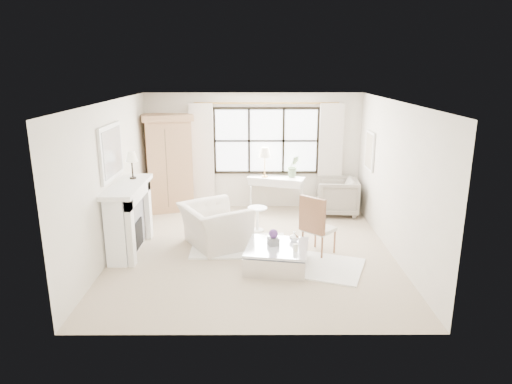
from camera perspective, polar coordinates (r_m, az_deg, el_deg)
floor at (r=8.48m, az=-0.36°, el=-7.28°), size 5.50×5.50×0.00m
ceiling at (r=7.84m, az=-0.39°, el=11.23°), size 5.50×5.50×0.00m
wall_back at (r=10.75m, az=-0.33°, el=5.12°), size 5.00×0.00×5.00m
wall_front at (r=5.42m, az=-0.46°, el=-5.35°), size 5.00×0.00×5.00m
wall_left at (r=8.44m, az=-17.61°, el=1.52°), size 0.00×5.50×5.50m
wall_right at (r=8.43m, az=16.89°, el=1.56°), size 0.00×5.50×5.50m
window_pane at (r=10.69m, az=1.28°, el=6.42°), size 2.40×0.02×1.50m
window_frame at (r=10.68m, az=1.29°, el=6.41°), size 2.50×0.04×1.50m
curtain_rod at (r=10.53m, az=1.32°, el=11.05°), size 3.30×0.04×0.04m
curtain_left at (r=10.74m, az=-6.77°, el=4.38°), size 0.55×0.10×2.47m
curtain_right at (r=10.81m, az=9.28°, el=4.37°), size 0.55×0.10×2.47m
fireplace at (r=8.57m, az=-15.78°, el=-3.03°), size 0.58×1.66×1.26m
mirror_frame at (r=8.33m, az=-17.68°, el=4.79°), size 0.05×1.15×0.95m
mirror_glass at (r=8.33m, az=-17.49°, el=4.80°), size 0.02×1.00×0.80m
art_frame at (r=9.98m, az=14.04°, el=5.03°), size 0.04×0.62×0.82m
art_canvas at (r=9.98m, az=13.93°, el=5.03°), size 0.01×0.52×0.72m
mantel_lamp at (r=8.69m, az=-15.30°, el=4.14°), size 0.22×0.22×0.51m
armoire at (r=10.71m, az=-10.84°, el=3.66°), size 1.27×0.99×2.24m
console_table at (r=10.66m, az=2.52°, el=-0.21°), size 1.38×0.83×0.80m
console_lamp at (r=10.45m, az=1.10°, el=4.87°), size 0.28×0.28×0.69m
orchid_plant at (r=10.55m, az=4.69°, el=3.23°), size 0.32×0.27×0.51m
side_table at (r=9.33m, az=0.17°, el=-2.96°), size 0.40×0.40×0.51m
rug_left at (r=8.66m, az=-2.11°, el=-6.68°), size 1.78×1.27×0.03m
rug_right at (r=7.88m, az=7.63°, el=-9.14°), size 1.77×1.56×0.03m
club_armchair at (r=8.58m, az=-5.19°, el=-4.24°), size 1.52×1.58×0.79m
wingback_chair at (r=10.55m, az=10.05°, el=-0.51°), size 0.98×0.96×0.84m
french_chair at (r=8.31m, az=7.75°, el=-5.62°), size 0.68×0.68×1.08m
coffee_table at (r=7.74m, az=2.63°, el=-8.12°), size 1.15×1.15×0.38m
planter_box at (r=7.68m, az=2.18°, el=-6.20°), size 0.21×0.21×0.12m
planter_flowers at (r=7.63m, az=2.19°, el=-5.23°), size 0.15×0.15×0.15m
pillar_candle at (r=7.47m, az=4.96°, el=-6.93°), size 0.08×0.08×0.12m
coffee_vase at (r=7.85m, az=4.78°, el=-5.59°), size 0.20×0.20×0.17m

